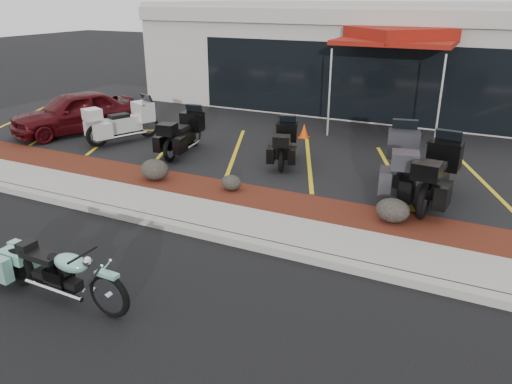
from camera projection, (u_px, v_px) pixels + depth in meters
The scene contains 18 objects.
ground at pixel (195, 262), 8.59m from camera, with size 90.00×90.00×0.00m, color black.
curb at pixel (221, 237), 9.32m from camera, with size 24.00×0.25×0.15m, color gray.
sidewalk at pixel (238, 222), 9.90m from camera, with size 24.00×1.20×0.15m, color gray.
mulch_bed at pixel (264, 201), 10.90m from camera, with size 24.00×1.20×0.16m, color #3A190D.
upper_lot at pixel (338, 141), 15.42m from camera, with size 26.00×9.60×0.15m, color black.
dealership_building at pixel (388, 56), 19.94m from camera, with size 18.00×8.16×4.00m.
boulder_left at pixel (155, 169), 11.87m from camera, with size 0.70×0.58×0.49m, color black.
boulder_mid at pixel (231, 183), 11.26m from camera, with size 0.48×0.40×0.34m, color black.
boulder_right at pixel (393, 210), 9.66m from camera, with size 0.66×0.55×0.47m, color black.
hero_cruiser at pixel (109, 289), 6.95m from camera, with size 2.65×0.67×0.93m, color #72B2A1, non-canonical shape.
touring_white at pixel (147, 116), 15.31m from camera, with size 2.30×0.88×1.34m, color silver, non-canonical shape.
touring_black_front at pixel (194, 125), 14.39m from camera, with size 2.12×0.81×1.24m, color black, non-canonical shape.
touring_black_mid at pixel (287, 135), 13.58m from camera, with size 1.94×0.74×1.13m, color black, non-canonical shape.
touring_grey at pixel (402, 149), 11.76m from camera, with size 2.53×0.96×1.47m, color #333238, non-canonical shape.
touring_black_rear at pixel (445, 161), 11.05m from camera, with size 2.43×0.93×1.42m, color black, non-canonical shape.
parked_car at pixel (74, 112), 15.82m from camera, with size 1.55×3.84×1.31m, color #3F090D.
traffic_cone at pixel (304, 131), 15.40m from camera, with size 0.29×0.29×0.43m, color #D44307.
popup_canopy at pixel (399, 37), 15.34m from camera, with size 3.94×3.94×3.21m.
Camera 1 is at (4.25, -6.32, 4.29)m, focal length 35.00 mm.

